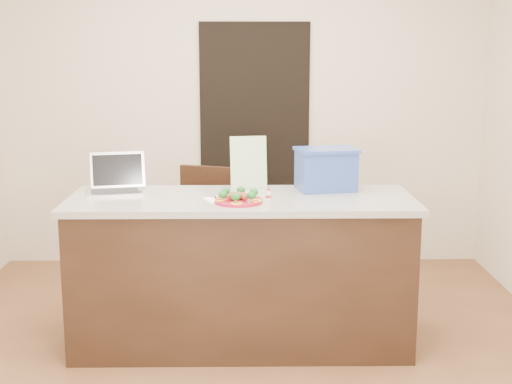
{
  "coord_description": "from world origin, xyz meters",
  "views": [
    {
      "loc": [
        0.04,
        -3.89,
        1.79
      ],
      "look_at": [
        0.09,
        0.2,
        0.96
      ],
      "focal_mm": 50.0,
      "sensor_mm": 36.0,
      "label": 1
    }
  ],
  "objects_px": {
    "napkin": "(220,200)",
    "blue_box": "(326,169)",
    "yogurt_bottle": "(268,195)",
    "island": "(241,271)",
    "laptop": "(116,181)",
    "plate": "(238,201)",
    "chair": "(209,229)"
  },
  "relations": [
    {
      "from": "napkin",
      "to": "yogurt_bottle",
      "type": "distance_m",
      "value": 0.28
    },
    {
      "from": "island",
      "to": "yogurt_bottle",
      "type": "height_order",
      "value": "yogurt_bottle"
    },
    {
      "from": "island",
      "to": "napkin",
      "type": "bearing_deg",
      "value": -145.74
    },
    {
      "from": "napkin",
      "to": "blue_box",
      "type": "distance_m",
      "value": 0.73
    },
    {
      "from": "yogurt_bottle",
      "to": "chair",
      "type": "height_order",
      "value": "yogurt_bottle"
    },
    {
      "from": "blue_box",
      "to": "plate",
      "type": "bearing_deg",
      "value": -156.63
    },
    {
      "from": "plate",
      "to": "chair",
      "type": "height_order",
      "value": "chair"
    },
    {
      "from": "island",
      "to": "yogurt_bottle",
      "type": "relative_size",
      "value": 31.58
    },
    {
      "from": "blue_box",
      "to": "napkin",
      "type": "bearing_deg",
      "value": -166.01
    },
    {
      "from": "island",
      "to": "plate",
      "type": "height_order",
      "value": "plate"
    },
    {
      "from": "laptop",
      "to": "blue_box",
      "type": "bearing_deg",
      "value": -11.02
    },
    {
      "from": "island",
      "to": "blue_box",
      "type": "distance_m",
      "value": 0.82
    },
    {
      "from": "island",
      "to": "plate",
      "type": "relative_size",
      "value": 7.35
    },
    {
      "from": "napkin",
      "to": "blue_box",
      "type": "bearing_deg",
      "value": 24.54
    },
    {
      "from": "blue_box",
      "to": "island",
      "type": "bearing_deg",
      "value": -168.53
    },
    {
      "from": "island",
      "to": "laptop",
      "type": "bearing_deg",
      "value": 166.75
    },
    {
      "from": "plate",
      "to": "laptop",
      "type": "distance_m",
      "value": 0.83
    },
    {
      "from": "yogurt_bottle",
      "to": "blue_box",
      "type": "distance_m",
      "value": 0.48
    },
    {
      "from": "island",
      "to": "yogurt_bottle",
      "type": "bearing_deg",
      "value": -26.57
    },
    {
      "from": "yogurt_bottle",
      "to": "blue_box",
      "type": "height_order",
      "value": "blue_box"
    },
    {
      "from": "napkin",
      "to": "yogurt_bottle",
      "type": "bearing_deg",
      "value": 0.56
    },
    {
      "from": "island",
      "to": "yogurt_bottle",
      "type": "xyz_separation_m",
      "value": [
        0.16,
        -0.08,
        0.48
      ]
    },
    {
      "from": "laptop",
      "to": "blue_box",
      "type": "distance_m",
      "value": 1.3
    },
    {
      "from": "napkin",
      "to": "chair",
      "type": "distance_m",
      "value": 0.83
    },
    {
      "from": "blue_box",
      "to": "yogurt_bottle",
      "type": "bearing_deg",
      "value": -151.84
    },
    {
      "from": "plate",
      "to": "blue_box",
      "type": "distance_m",
      "value": 0.66
    },
    {
      "from": "island",
      "to": "napkin",
      "type": "height_order",
      "value": "napkin"
    },
    {
      "from": "plate",
      "to": "blue_box",
      "type": "height_order",
      "value": "blue_box"
    },
    {
      "from": "yogurt_bottle",
      "to": "island",
      "type": "bearing_deg",
      "value": 153.43
    },
    {
      "from": "plate",
      "to": "yogurt_bottle",
      "type": "relative_size",
      "value": 4.3
    },
    {
      "from": "laptop",
      "to": "blue_box",
      "type": "relative_size",
      "value": 0.93
    },
    {
      "from": "chair",
      "to": "laptop",
      "type": "bearing_deg",
      "value": -119.62
    }
  ]
}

